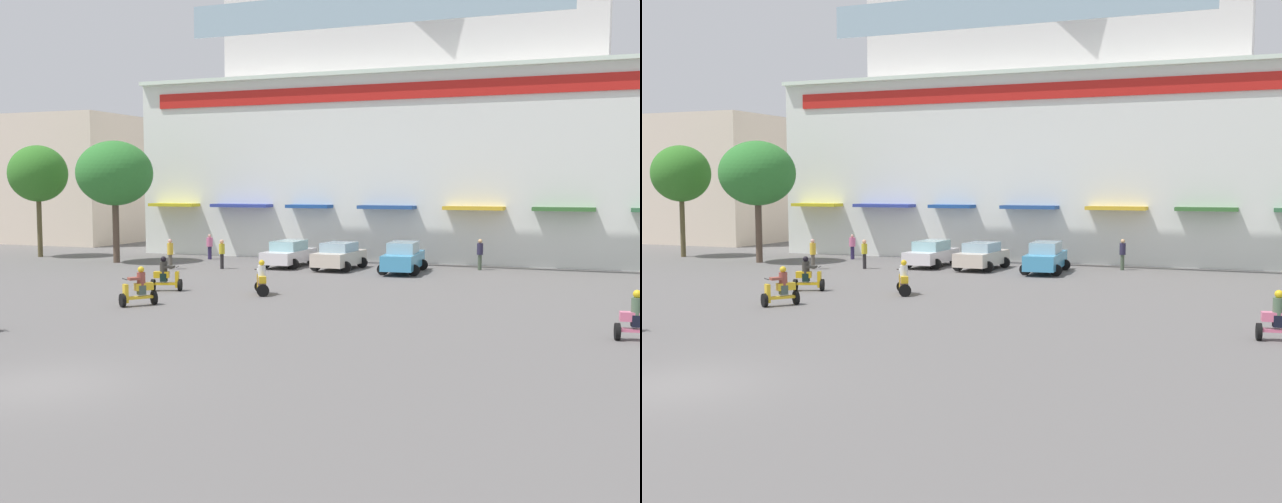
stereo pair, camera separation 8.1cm
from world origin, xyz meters
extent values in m
plane|color=#5F5C5B|center=(0.00, 13.00, 0.00)|extent=(128.00, 128.00, 0.00)
cube|color=white|center=(0.00, 36.17, 5.57)|extent=(34.56, 12.34, 11.15)
cube|color=white|center=(0.00, 36.79, 15.59)|extent=(23.54, 11.10, 8.88)
cube|color=red|center=(0.00, 29.94, 10.07)|extent=(31.80, 0.12, 0.93)
cube|color=white|center=(0.00, 29.90, 11.27)|extent=(34.56, 0.70, 0.24)
cube|color=gold|center=(-14.67, 29.45, 3.30)|extent=(3.29, 1.10, 0.20)
cube|color=#2D3C96|center=(-9.73, 29.45, 3.30)|extent=(3.93, 1.10, 0.20)
cube|color=navy|center=(-5.10, 29.45, 3.30)|extent=(2.75, 1.10, 0.20)
cube|color=#24498B|center=(-0.18, 29.45, 3.30)|extent=(3.35, 1.10, 0.20)
cube|color=gold|center=(4.92, 29.45, 3.30)|extent=(3.39, 1.10, 0.20)
cube|color=#34692F|center=(9.77, 29.45, 3.30)|extent=(3.26, 1.10, 0.20)
cube|color=#99B7C6|center=(0.00, 25.02, 13.81)|extent=(20.72, 0.08, 1.78)
cube|color=beige|center=(-30.16, 37.19, 5.01)|extent=(13.65, 10.01, 10.02)
cylinder|color=brown|center=(-15.25, 23.95, 1.87)|extent=(0.38, 0.38, 3.74)
ellipsoid|color=#2E752F|center=(-15.25, 23.95, 5.30)|extent=(4.45, 4.50, 3.81)
cylinder|color=brown|center=(-21.99, 25.15, 2.01)|extent=(0.31, 0.31, 4.03)
ellipsoid|color=#327225|center=(-21.99, 25.15, 5.33)|extent=(3.73, 3.65, 3.58)
cube|color=white|center=(-4.78, 25.59, 0.60)|extent=(1.72, 4.31, 0.66)
cube|color=#92C3CA|center=(-4.78, 25.59, 1.20)|extent=(1.48, 2.15, 0.54)
cylinder|color=black|center=(-5.64, 26.92, 0.30)|extent=(0.60, 0.17, 0.60)
cylinder|color=black|center=(-3.92, 26.93, 0.30)|extent=(0.60, 0.17, 0.60)
cylinder|color=black|center=(-5.63, 24.25, 0.30)|extent=(0.60, 0.17, 0.60)
cylinder|color=black|center=(-3.92, 24.26, 0.30)|extent=(0.60, 0.17, 0.60)
cube|color=beige|center=(-1.62, 25.22, 0.63)|extent=(1.95, 4.06, 0.72)
cube|color=#98B9CC|center=(-1.62, 25.22, 1.24)|extent=(1.60, 2.06, 0.50)
cylinder|color=black|center=(-2.44, 26.49, 0.30)|extent=(0.61, 0.19, 0.60)
cylinder|color=black|center=(-0.69, 26.41, 0.30)|extent=(0.61, 0.19, 0.60)
cylinder|color=black|center=(-2.56, 24.03, 0.30)|extent=(0.61, 0.19, 0.60)
cylinder|color=black|center=(-0.81, 23.95, 0.30)|extent=(0.61, 0.19, 0.60)
cube|color=#4197C7|center=(2.04, 24.98, 0.66)|extent=(1.96, 4.58, 0.78)
cube|color=#9CBECB|center=(2.04, 24.98, 1.34)|extent=(1.56, 2.34, 0.58)
cylinder|color=black|center=(1.13, 26.30, 0.30)|extent=(0.61, 0.21, 0.60)
cylinder|color=black|center=(2.73, 26.43, 0.30)|extent=(0.61, 0.21, 0.60)
cylinder|color=black|center=(1.36, 23.54, 0.30)|extent=(0.61, 0.21, 0.60)
cylinder|color=black|center=(2.95, 23.67, 0.30)|extent=(0.61, 0.21, 0.60)
cylinder|color=black|center=(12.53, 10.41, 0.26)|extent=(0.21, 0.53, 0.52)
cube|color=#E3688C|center=(13.17, 10.49, 0.32)|extent=(1.17, 0.42, 0.10)
cube|color=#E3688C|center=(12.94, 10.46, 0.73)|extent=(0.76, 0.39, 0.28)
cube|color=black|center=(13.05, 10.48, 0.61)|extent=(0.32, 0.35, 0.36)
cylinder|color=#4A644A|center=(13.05, 10.48, 1.04)|extent=(0.36, 0.36, 0.51)
sphere|color=gold|center=(13.05, 10.48, 1.41)|extent=(0.25, 0.25, 0.25)
cylinder|color=black|center=(-1.76, 15.59, 0.26)|extent=(0.52, 0.39, 0.52)
cylinder|color=black|center=(-1.14, 14.52, 0.26)|extent=(0.52, 0.39, 0.52)
cube|color=gold|center=(-1.45, 15.06, 0.32)|extent=(0.79, 1.08, 0.10)
cube|color=gold|center=(-1.34, 14.86, 0.69)|extent=(0.61, 0.75, 0.28)
cube|color=gold|center=(-1.70, 15.48, 0.49)|extent=(0.35, 0.28, 0.67)
cylinder|color=black|center=(-1.71, 15.50, 1.03)|extent=(0.47, 0.29, 0.04)
cube|color=#816263|center=(-1.39, 14.95, 0.57)|extent=(0.42, 0.40, 0.36)
cylinder|color=silver|center=(-1.39, 14.95, 1.00)|extent=(0.44, 0.44, 0.51)
sphere|color=gold|center=(-1.39, 14.95, 1.37)|extent=(0.25, 0.25, 0.25)
cube|color=silver|center=(-1.52, 15.18, 1.03)|extent=(0.52, 0.55, 0.10)
cylinder|color=black|center=(-4.96, 10.20, 0.26)|extent=(0.50, 0.43, 0.52)
cylinder|color=black|center=(-4.22, 11.20, 0.26)|extent=(0.50, 0.43, 0.52)
cube|color=yellow|center=(-4.59, 10.70, 0.32)|extent=(0.88, 1.04, 0.10)
cube|color=yellow|center=(-4.46, 10.88, 0.73)|extent=(0.66, 0.74, 0.28)
cube|color=yellow|center=(-4.89, 10.30, 0.51)|extent=(0.34, 0.30, 0.71)
cylinder|color=black|center=(-4.90, 10.28, 1.07)|extent=(0.44, 0.34, 0.04)
cube|color=#43534A|center=(-4.52, 10.80, 0.61)|extent=(0.42, 0.42, 0.36)
cylinder|color=brown|center=(-4.52, 10.80, 1.03)|extent=(0.45, 0.45, 0.50)
sphere|color=gold|center=(-4.52, 10.80, 1.39)|extent=(0.25, 0.25, 0.25)
cube|color=brown|center=(-4.68, 10.58, 1.06)|extent=(0.54, 0.56, 0.10)
cylinder|color=black|center=(-5.28, 14.81, 0.26)|extent=(0.33, 0.54, 0.52)
cylinder|color=black|center=(-6.37, 14.38, 0.26)|extent=(0.33, 0.54, 0.52)
cube|color=gold|center=(-5.82, 14.59, 0.32)|extent=(1.06, 0.64, 0.10)
cube|color=gold|center=(-6.02, 14.52, 0.72)|extent=(0.72, 0.52, 0.28)
cube|color=gold|center=(-5.39, 14.77, 0.51)|extent=(0.25, 0.35, 0.70)
cylinder|color=black|center=(-5.37, 14.78, 1.06)|extent=(0.23, 0.50, 0.04)
cube|color=black|center=(-5.93, 14.55, 0.60)|extent=(0.38, 0.40, 0.36)
cylinder|color=#32302B|center=(-5.93, 14.55, 1.03)|extent=(0.42, 0.42, 0.51)
sphere|color=black|center=(-5.93, 14.55, 1.40)|extent=(0.25, 0.25, 0.25)
cube|color=#32302B|center=(-5.69, 14.65, 1.06)|extent=(0.53, 0.48, 0.10)
cylinder|color=#262425|center=(-7.76, 23.21, 0.41)|extent=(0.22, 0.22, 0.83)
cylinder|color=gold|center=(-7.76, 23.21, 1.11)|extent=(0.35, 0.35, 0.56)
sphere|color=tan|center=(-7.76, 23.21, 1.50)|extent=(0.23, 0.23, 0.23)
cylinder|color=#2F254F|center=(-11.07, 27.71, 0.40)|extent=(0.30, 0.30, 0.79)
cylinder|color=pink|center=(-11.07, 27.71, 1.07)|extent=(0.49, 0.49, 0.55)
sphere|color=tan|center=(-11.07, 27.71, 1.45)|extent=(0.21, 0.21, 0.21)
cylinder|color=#45533F|center=(5.60, 27.71, 0.42)|extent=(0.27, 0.27, 0.84)
cylinder|color=#28243D|center=(5.60, 27.71, 1.15)|extent=(0.44, 0.44, 0.62)
sphere|color=tan|center=(5.60, 27.71, 1.58)|extent=(0.23, 0.23, 0.23)
cylinder|color=#544D43|center=(-10.31, 22.02, 0.40)|extent=(0.28, 0.28, 0.81)
cylinder|color=gold|center=(-10.31, 22.02, 1.12)|extent=(0.46, 0.46, 0.63)
sphere|color=tan|center=(-10.31, 22.02, 1.55)|extent=(0.23, 0.23, 0.23)
camera|label=1|loc=(12.34, -13.73, 4.65)|focal=42.76mm
camera|label=2|loc=(12.42, -13.70, 4.65)|focal=42.76mm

